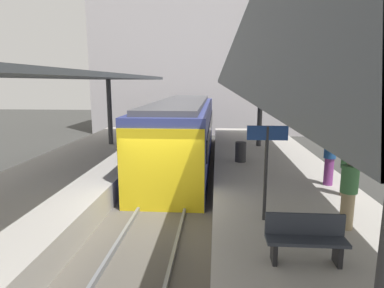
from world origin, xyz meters
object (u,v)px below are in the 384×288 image
commuter_train (182,133)px  platform_bench (305,237)px  passenger_far_end (347,166)px  litter_bin (241,152)px  passenger_near_bench (349,191)px  passenger_mid_platform (330,156)px  platform_sign (267,152)px

commuter_train → platform_bench: size_ratio=8.85×
passenger_far_end → litter_bin: bearing=124.8°
passenger_near_bench → passenger_mid_platform: (0.64, 3.18, 0.06)m
commuter_train → passenger_near_bench: commuter_train is taller
commuter_train → platform_bench: (3.26, -10.18, -0.26)m
platform_bench → passenger_near_bench: 1.96m
litter_bin → passenger_near_bench: bearing=-72.8°
litter_bin → passenger_mid_platform: 3.85m
platform_bench → platform_sign: (-0.47, 1.78, 1.16)m
platform_bench → commuter_train: bearing=107.8°
platform_bench → passenger_mid_platform: (1.90, 4.63, 0.45)m
platform_sign → litter_bin: 5.85m
passenger_far_end → commuter_train: bearing=129.2°
platform_bench → platform_sign: bearing=104.7°
passenger_far_end → passenger_near_bench: bearing=-110.1°
litter_bin → platform_bench: bearing=-85.3°
platform_sign → litter_bin: platform_sign is taller
commuter_train → passenger_mid_platform: commuter_train is taller
passenger_near_bench → litter_bin: bearing=107.2°
passenger_far_end → platform_sign: bearing=-143.6°
passenger_mid_platform → litter_bin: bearing=131.2°
platform_sign → passenger_near_bench: (1.73, -0.33, -0.77)m
commuter_train → platform_sign: (2.79, -8.40, 0.90)m
platform_sign → litter_bin: size_ratio=2.76×
commuter_train → litter_bin: bearing=-45.3°
platform_sign → passenger_near_bench: size_ratio=1.35×
litter_bin → passenger_mid_platform: size_ratio=0.46×
platform_bench → passenger_mid_platform: bearing=67.7°
commuter_train → litter_bin: size_ratio=15.50×
commuter_train → platform_bench: 10.69m
platform_bench → litter_bin: platform_bench is taller
passenger_near_bench → passenger_far_end: passenger_near_bench is taller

